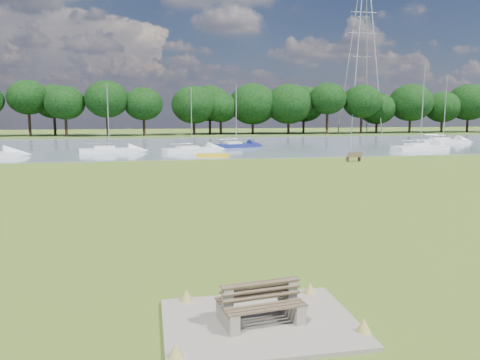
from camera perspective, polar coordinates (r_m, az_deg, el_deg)
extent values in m
plane|color=olive|center=(23.99, -5.34, -2.89)|extent=(220.00, 220.00, 0.00)
cube|color=gray|center=(65.63, -9.00, 4.13)|extent=(220.00, 40.00, 0.10)
cube|color=#4C6626|center=(95.56, -9.66, 5.38)|extent=(220.00, 20.00, 0.40)
cube|color=gray|center=(10.72, 2.46, -17.02)|extent=(4.20, 3.20, 0.10)
cube|color=gray|center=(10.39, -1.51, -16.26)|extent=(0.36, 1.06, 0.44)
cube|color=gray|center=(10.23, -1.52, -14.24)|extent=(0.24, 0.21, 0.55)
cube|color=gray|center=(10.88, 6.25, -15.12)|extent=(0.36, 1.06, 0.44)
cube|color=gray|center=(10.73, 6.29, -13.17)|extent=(0.24, 0.21, 0.55)
cube|color=brown|center=(10.24, 3.17, -15.24)|extent=(1.82, 0.64, 0.04)
cube|color=brown|center=(10.34, 2.65, -13.22)|extent=(1.79, 0.37, 0.44)
cube|color=brown|center=(10.80, 1.83, -13.94)|extent=(1.82, 0.64, 0.04)
cube|color=brown|center=(10.48, 2.33, -12.92)|extent=(1.79, 0.37, 0.44)
cube|color=brown|center=(45.03, 13.00, 2.45)|extent=(0.15, 0.45, 0.45)
cube|color=brown|center=(45.73, 14.36, 2.49)|extent=(0.15, 0.45, 0.45)
cube|color=brown|center=(45.36, 13.69, 2.76)|extent=(1.53, 0.67, 0.05)
cube|color=brown|center=(45.17, 13.84, 3.03)|extent=(1.47, 0.28, 0.45)
cube|color=yellow|center=(48.51, -3.33, 3.04)|extent=(3.45, 1.37, 0.34)
cylinder|color=#A0A1A1|center=(100.93, 14.03, 14.56)|extent=(0.23, 0.23, 31.82)
cylinder|color=#A0A1A1|center=(102.91, 16.41, 14.35)|extent=(0.23, 0.23, 31.82)
cylinder|color=#A0A1A1|center=(105.08, 12.95, 14.34)|extent=(0.23, 0.23, 31.82)
cylinder|color=#A0A1A1|center=(106.98, 15.25, 14.15)|extent=(0.23, 0.23, 31.82)
cube|color=#A0A1A1|center=(104.58, 14.76, 16.95)|extent=(6.85, 0.15, 0.15)
cube|color=#A0A1A1|center=(105.31, 14.85, 19.17)|extent=(5.68, 0.15, 0.15)
cylinder|color=black|center=(93.78, -23.89, 6.02)|extent=(0.50, 0.50, 3.79)
ellipsoid|color=black|center=(93.77, -24.06, 8.85)|extent=(6.96, 6.96, 5.91)
cylinder|color=black|center=(92.48, -19.65, 6.31)|extent=(0.50, 0.50, 4.08)
ellipsoid|color=black|center=(92.48, -19.80, 9.40)|extent=(7.95, 7.95, 6.76)
cylinder|color=black|center=(91.71, -15.28, 6.22)|extent=(0.50, 0.50, 3.22)
ellipsoid|color=black|center=(91.68, -15.38, 8.68)|extent=(8.94, 8.94, 7.60)
cylinder|color=black|center=(91.46, -10.88, 6.45)|extent=(0.50, 0.50, 3.51)
ellipsoid|color=black|center=(91.44, -10.96, 9.13)|extent=(6.96, 6.96, 5.91)
cylinder|color=black|center=(91.75, -6.48, 6.64)|extent=(0.50, 0.50, 3.79)
ellipsoid|color=black|center=(91.74, -6.53, 9.53)|extent=(7.95, 7.95, 6.76)
cylinder|color=black|center=(92.56, -2.13, 6.79)|extent=(0.50, 0.50, 4.08)
ellipsoid|color=black|center=(92.57, -2.15, 9.87)|extent=(8.94, 8.94, 7.60)
cylinder|color=black|center=(93.91, 2.12, 6.55)|extent=(0.50, 0.50, 3.22)
ellipsoid|color=black|center=(93.87, 2.13, 8.95)|extent=(6.96, 6.96, 5.91)
cylinder|color=black|center=(95.74, 6.23, 6.62)|extent=(0.50, 0.50, 3.51)
ellipsoid|color=black|center=(95.71, 6.27, 9.19)|extent=(7.95, 7.95, 6.76)
cylinder|color=black|center=(98.03, 10.17, 6.66)|extent=(0.50, 0.50, 3.79)
ellipsoid|color=black|center=(98.02, 10.24, 9.37)|extent=(8.94, 8.94, 7.60)
cylinder|color=black|center=(100.76, 13.92, 6.67)|extent=(0.50, 0.50, 4.08)
ellipsoid|color=black|center=(100.76, 14.02, 9.51)|extent=(6.96, 6.96, 5.91)
cylinder|color=black|center=(103.90, 17.44, 6.34)|extent=(0.50, 0.50, 3.22)
ellipsoid|color=black|center=(103.87, 17.53, 8.51)|extent=(7.95, 7.95, 6.76)
cylinder|color=black|center=(107.39, 20.75, 6.31)|extent=(0.50, 0.50, 3.51)
ellipsoid|color=black|center=(107.37, 20.87, 8.60)|extent=(8.94, 8.94, 7.60)
cylinder|color=black|center=(111.22, 23.84, 6.27)|extent=(0.50, 0.50, 3.79)
ellipsoid|color=black|center=(111.21, 23.98, 8.65)|extent=(6.96, 6.96, 5.91)
cylinder|color=black|center=(115.34, 26.72, 6.21)|extent=(0.50, 0.50, 4.08)
ellipsoid|color=black|center=(115.34, 26.88, 8.68)|extent=(7.95, 7.95, 6.76)
cube|color=navy|center=(61.30, -0.47, 4.32)|extent=(6.27, 3.35, 0.70)
cube|color=silver|center=(61.05, -0.87, 4.70)|extent=(2.41, 1.88, 0.45)
cylinder|color=#A5A8AD|center=(61.15, -0.47, 8.01)|extent=(0.12, 0.12, 7.61)
cube|color=silver|center=(55.07, -15.63, 3.57)|extent=(6.67, 2.66, 0.71)
cube|color=silver|center=(55.02, -16.19, 3.99)|extent=(2.44, 1.71, 0.46)
cylinder|color=#A5A8AD|center=(54.91, -15.79, 7.46)|extent=(0.12, 0.12, 7.17)
cube|color=silver|center=(54.63, -5.89, 3.76)|extent=(6.94, 3.95, 0.64)
cube|color=silver|center=(54.39, -6.41, 4.14)|extent=(2.69, 2.15, 0.41)
cylinder|color=#A5A8AD|center=(54.47, -5.94, 7.56)|extent=(0.11, 0.11, 6.98)
cube|color=silver|center=(75.82, 23.52, 4.42)|extent=(7.43, 2.17, 0.78)
cube|color=silver|center=(75.47, 23.17, 4.79)|extent=(2.61, 1.66, 0.50)
cylinder|color=#A5A8AD|center=(75.71, 23.73, 8.07)|extent=(0.13, 0.13, 9.32)
cube|color=silver|center=(60.88, 21.13, 3.77)|extent=(7.62, 3.51, 0.78)
cube|color=silver|center=(60.44, 20.75, 4.21)|extent=(2.85, 2.11, 0.50)
cylinder|color=#A5A8AD|center=(60.75, 21.39, 8.77)|extent=(0.13, 0.13, 10.29)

